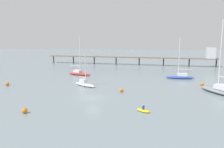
{
  "coord_description": "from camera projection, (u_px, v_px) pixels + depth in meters",
  "views": [
    {
      "loc": [
        10.95,
        -37.73,
        10.71
      ],
      "look_at": [
        0.0,
        19.12,
        1.5
      ],
      "focal_mm": 34.5,
      "sensor_mm": 36.0,
      "label": 1
    }
  ],
  "objects": [
    {
      "name": "mooring_buoy_outer",
      "position": [
        7.0,
        84.0,
        50.72
      ],
      "size": [
        0.87,
        0.87,
        0.87
      ],
      "primitive_type": "sphere",
      "color": "orange",
      "rests_on": "ground_plane"
    },
    {
      "name": "sailboat_white",
      "position": [
        85.0,
        83.0,
        50.39
      ],
      "size": [
        6.42,
        4.74,
        8.1
      ],
      "color": "white",
      "rests_on": "ground_plane"
    },
    {
      "name": "mooring_buoy_mid",
      "position": [
        202.0,
        84.0,
        50.64
      ],
      "size": [
        0.86,
        0.86,
        0.86
      ],
      "primitive_type": "sphere",
      "color": "orange",
      "rests_on": "ground_plane"
    },
    {
      "name": "ground_plane",
      "position": [
        93.0,
        98.0,
        40.31
      ],
      "size": [
        400.0,
        400.0,
        0.0
      ],
      "primitive_type": "plane",
      "color": "gray"
    },
    {
      "name": "sailboat_gray",
      "position": [
        220.0,
        90.0,
        43.15
      ],
      "size": [
        7.56,
        10.05,
        14.61
      ],
      "color": "gray",
      "rests_on": "ground_plane"
    },
    {
      "name": "pier",
      "position": [
        157.0,
        56.0,
        89.67
      ],
      "size": [
        72.88,
        7.19,
        7.69
      ],
      "color": "brown",
      "rests_on": "ground_plane"
    },
    {
      "name": "mooring_buoy_inner",
      "position": [
        24.0,
        111.0,
        31.64
      ],
      "size": [
        0.84,
        0.84,
        0.84
      ],
      "primitive_type": "sphere",
      "color": "orange",
      "rests_on": "ground_plane"
    },
    {
      "name": "mooring_buoy_near",
      "position": [
        121.0,
        90.0,
        44.49
      ],
      "size": [
        0.8,
        0.8,
        0.8
      ],
      "primitive_type": "sphere",
      "color": "orange",
      "rests_on": "ground_plane"
    },
    {
      "name": "sailboat_red",
      "position": [
        79.0,
        73.0,
        66.28
      ],
      "size": [
        8.45,
        4.86,
        12.11
      ],
      "color": "red",
      "rests_on": "ground_plane"
    },
    {
      "name": "sailboat_blue",
      "position": [
        180.0,
        76.0,
        59.76
      ],
      "size": [
        7.73,
        1.96,
        11.43
      ],
      "color": "#2D4CB7",
      "rests_on": "ground_plane"
    },
    {
      "name": "dinghy_yellow",
      "position": [
        143.0,
        110.0,
        32.43
      ],
      "size": [
        2.48,
        2.17,
        1.14
      ],
      "color": "yellow",
      "rests_on": "ground_plane"
    }
  ]
}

